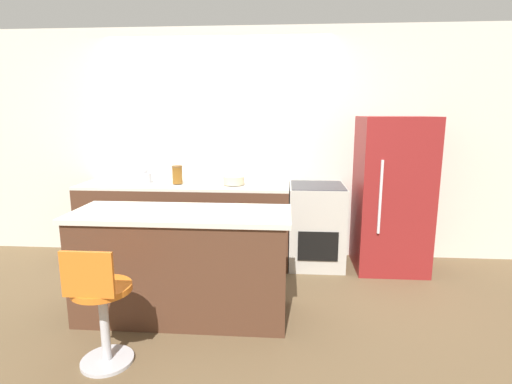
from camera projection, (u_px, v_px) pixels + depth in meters
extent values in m
plane|color=brown|center=(212.00, 272.00, 4.25)|extent=(14.00, 14.00, 0.00)
cube|color=beige|center=(220.00, 145.00, 4.64)|extent=(8.00, 0.06, 2.60)
cube|color=#4C2D1E|center=(186.00, 224.00, 4.51)|extent=(2.31, 0.62, 0.86)
cube|color=beige|center=(184.00, 185.00, 4.42)|extent=(2.31, 0.62, 0.03)
cube|color=#9EA3A8|center=(149.00, 183.00, 4.45)|extent=(0.44, 0.34, 0.01)
cube|color=#4C2D1E|center=(183.00, 266.00, 3.28)|extent=(1.69, 0.61, 0.85)
cube|color=beige|center=(181.00, 214.00, 3.19)|extent=(1.76, 0.65, 0.04)
cube|color=#B7B2A8|center=(316.00, 225.00, 4.39)|extent=(0.59, 0.62, 0.89)
cube|color=black|center=(318.00, 246.00, 4.11)|extent=(0.42, 0.01, 0.31)
cube|color=#333338|center=(317.00, 185.00, 4.31)|extent=(0.56, 0.58, 0.01)
cube|color=maroon|center=(392.00, 194.00, 4.23)|extent=(0.72, 0.68, 1.63)
cube|color=silver|center=(380.00, 197.00, 3.90)|extent=(0.02, 0.02, 0.73)
cylinder|color=#B7B7BC|center=(108.00, 360.00, 2.72)|extent=(0.35, 0.35, 0.02)
cylinder|color=#B7B7BC|center=(105.00, 327.00, 2.67)|extent=(0.06, 0.06, 0.52)
cylinder|color=orange|center=(102.00, 289.00, 2.61)|extent=(0.39, 0.39, 0.04)
cube|color=orange|center=(87.00, 275.00, 2.42)|extent=(0.33, 0.02, 0.29)
cylinder|color=silver|center=(144.00, 178.00, 4.41)|extent=(0.17, 0.17, 0.11)
sphere|color=silver|center=(143.00, 170.00, 4.40)|extent=(0.09, 0.09, 0.09)
cylinder|color=#C1B28E|center=(234.00, 180.00, 4.34)|extent=(0.23, 0.23, 0.09)
cylinder|color=brown|center=(177.00, 175.00, 4.38)|extent=(0.11, 0.11, 0.18)
cylinder|color=brown|center=(177.00, 167.00, 4.36)|extent=(0.12, 0.12, 0.02)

